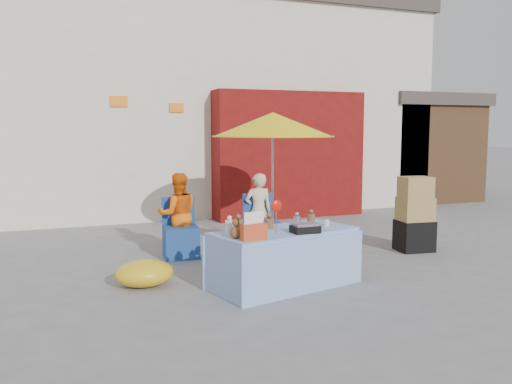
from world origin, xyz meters
name	(u,v)px	position (x,y,z in m)	size (l,w,h in m)	color
ground	(269,277)	(0.00, 0.00, 0.00)	(80.00, 80.00, 0.00)	slate
backdrop	(173,78)	(0.52, 7.52, 3.10)	(14.00, 8.00, 7.80)	silver
market_table	(284,257)	(0.02, -0.41, 0.34)	(1.88, 1.21, 1.05)	#95BBEE
chair_left	(181,240)	(-0.77, 1.44, 0.26)	(0.52, 0.51, 0.85)	navy
chair_right	(262,234)	(0.48, 1.44, 0.26)	(0.52, 0.51, 0.85)	navy
vendor_orange	(178,214)	(-0.77, 1.58, 0.60)	(0.59, 0.46, 1.21)	orange
vendor_beige	(258,211)	(0.48, 1.58, 0.58)	(0.43, 0.28, 1.17)	beige
umbrella	(273,125)	(0.78, 1.73, 1.89)	(1.90, 1.90, 2.09)	gray
box_stack	(415,217)	(2.61, 0.57, 0.52)	(0.55, 0.47, 1.13)	black
tarp_bundle	(144,273)	(-1.51, 0.17, 0.15)	(0.69, 0.55, 0.31)	gold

